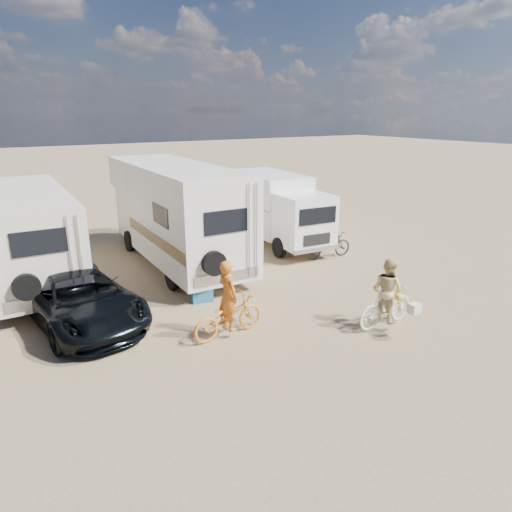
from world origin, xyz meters
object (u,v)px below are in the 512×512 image
box_truck (278,210)px  crate (221,274)px  rider_man (228,302)px  bike_parked (328,245)px  rv_left (30,237)px  bike_man (228,316)px  rv_main (176,215)px  bike_woman (386,306)px  dark_suv (79,298)px  rider_woman (387,296)px  cooler (202,293)px

box_truck → crate: 5.01m
rider_man → bike_parked: 7.13m
crate → bike_parked: bearing=-0.4°
rv_left → bike_parked: size_ratio=3.81×
bike_man → rv_main: bearing=-16.2°
bike_woman → dark_suv: bearing=55.4°
rider_man → crate: (1.65, 3.54, -0.69)m
dark_suv → crate: (4.56, 0.81, -0.49)m
box_truck → crate: bearing=-141.7°
rv_main → crate: size_ratio=16.26×
rider_woman → crate: rider_woman is taller
rv_main → crate: rv_main is taller
bike_man → bike_parked: size_ratio=1.02×
bike_woman → bike_parked: size_ratio=0.96×
rv_main → rider_woman: 8.08m
dark_suv → rider_man: size_ratio=2.77×
rv_main → box_truck: bearing=4.3°
bike_man → crate: 3.92m
bike_woman → cooler: bearing=38.8°
bike_man → rider_man: bearing=-0.0°
rv_main → rv_left: (-4.68, 0.68, -0.29)m
bike_woman → rider_man: bearing=64.7°
box_truck → rider_man: bearing=-127.3°
box_truck → bike_man: 8.47m
dark_suv → bike_man: dark_suv is taller
bike_parked → box_truck: bearing=16.6°
bike_woman → crate: bike_woman is taller
bike_man → cooler: bearing=-14.3°
dark_suv → bike_woman: size_ratio=2.67×
rider_man → rider_woman: size_ratio=1.08×
rv_left → dark_suv: bearing=-79.4°
box_truck → crate: size_ratio=11.87×
box_truck → rider_man: box_truck is taller
box_truck → rider_man: (-5.74, -6.17, -0.52)m
rv_main → dark_suv: 5.32m
bike_man → bike_woman: bike_woman is taller
dark_suv → bike_man: size_ratio=2.53×
bike_parked → dark_suv: bearing=101.8°
bike_man → dark_suv: bearing=41.8°
rider_man → rider_woman: 4.05m
rider_woman → bike_parked: (2.51, 5.18, -0.32)m
bike_parked → crate: size_ratio=3.94×
rv_main → bike_parked: 5.72m
dark_suv → crate: dark_suv is taller
bike_parked → cooler: size_ratio=3.20×
rv_left → rider_woman: 11.00m
rv_main → rider_man: (-1.19, -5.95, -0.89)m
rv_main → box_truck: 4.58m
bike_man → crate: bike_man is taller
bike_man → cooler: (0.38, 2.32, -0.27)m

